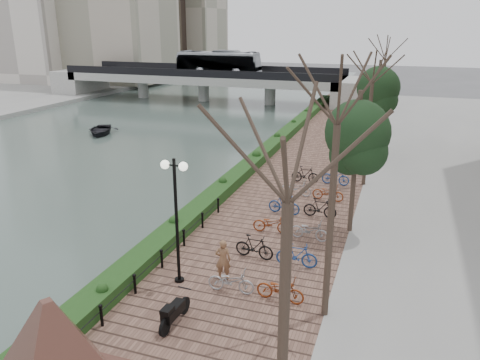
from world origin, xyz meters
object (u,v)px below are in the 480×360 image
at_px(lamppost, 175,195).
at_px(motorcycle, 175,311).
at_px(pedestrian, 223,260).
at_px(boat, 100,130).
at_px(granite_monument, 55,356).

bearing_deg(lamppost, motorcycle, -66.49).
distance_m(lamppost, pedestrian, 3.12).
height_order(pedestrian, boat, pedestrian).
bearing_deg(boat, pedestrian, -69.21).
distance_m(lamppost, boat, 28.80).
bearing_deg(granite_monument, boat, 123.51).
bearing_deg(granite_monument, lamppost, 89.77).
relative_size(granite_monument, lamppost, 1.07).
relative_size(lamppost, boat, 1.23).
xyz_separation_m(pedestrian, boat, (-20.18, 20.96, -0.88)).
height_order(lamppost, pedestrian, lamppost).
relative_size(granite_monument, motorcycle, 3.29).
relative_size(granite_monument, boat, 1.32).
relative_size(lamppost, pedestrian, 2.97).
bearing_deg(boat, granite_monument, -79.62).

